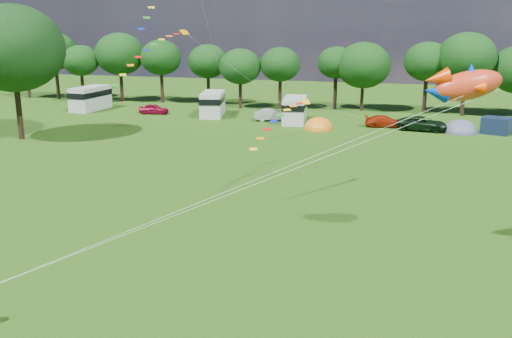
% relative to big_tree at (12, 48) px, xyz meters
% --- Properties ---
extents(ground_plane, '(180.00, 180.00, 0.00)m').
position_rel_big_tree_xyz_m(ground_plane, '(30.00, -28.00, -9.02)').
color(ground_plane, black).
rests_on(ground_plane, ground).
extents(tree_line, '(102.98, 10.98, 10.27)m').
position_rel_big_tree_xyz_m(tree_line, '(35.30, 26.99, -2.67)').
color(tree_line, black).
rests_on(tree_line, ground).
extents(big_tree, '(10.00, 10.00, 13.28)m').
position_rel_big_tree_xyz_m(big_tree, '(0.00, 0.00, 0.00)').
color(big_tree, black).
rests_on(big_tree, ground).
extents(car_a, '(3.98, 2.01, 1.27)m').
position_rel_big_tree_xyz_m(car_a, '(6.26, 17.94, -8.38)').
color(car_a, maroon).
rests_on(car_a, ground).
extents(car_b, '(4.29, 2.83, 1.42)m').
position_rel_big_tree_xyz_m(car_b, '(22.04, 17.04, -8.31)').
color(car_b, '#A0A2A9').
rests_on(car_b, ground).
extents(car_c, '(4.54, 2.50, 1.29)m').
position_rel_big_tree_xyz_m(car_c, '(35.26, 16.35, -8.37)').
color(car_c, '#9B2007').
rests_on(car_c, ground).
extents(car_d, '(5.85, 3.29, 1.51)m').
position_rel_big_tree_xyz_m(car_d, '(39.33, 15.20, -8.26)').
color(car_d, black).
rests_on(car_d, ground).
extents(campervan_a, '(3.12, 6.47, 3.08)m').
position_rel_big_tree_xyz_m(campervan_a, '(-3.34, 18.89, -7.36)').
color(campervan_a, '#B3B3B5').
rests_on(campervan_a, ground).
extents(campervan_b, '(3.79, 6.47, 2.97)m').
position_rel_big_tree_xyz_m(campervan_b, '(14.00, 18.59, -7.42)').
color(campervan_b, '#B9B9BB').
rests_on(campervan_b, ground).
extents(campervan_c, '(3.25, 6.24, 2.93)m').
position_rel_big_tree_xyz_m(campervan_c, '(24.85, 16.63, -7.44)').
color(campervan_c, '#B5B4B6').
rests_on(campervan_c, ground).
extents(tent_orange, '(3.37, 3.69, 2.64)m').
position_rel_big_tree_xyz_m(tent_orange, '(28.25, 13.17, -9.00)').
color(tent_orange, orange).
rests_on(tent_orange, ground).
extents(tent_greyblue, '(3.77, 4.13, 2.81)m').
position_rel_big_tree_xyz_m(tent_greyblue, '(43.24, 15.10, -9.00)').
color(tent_greyblue, '#495062').
rests_on(tent_greyblue, ground).
extents(awning_navy, '(3.37, 3.05, 1.74)m').
position_rel_big_tree_xyz_m(awning_navy, '(46.83, 15.40, -8.15)').
color(awning_navy, '#101B33').
rests_on(awning_navy, ground).
extents(fish_kite, '(4.03, 2.21, 2.11)m').
position_rel_big_tree_xyz_m(fish_kite, '(40.08, -19.97, -0.24)').
color(fish_kite, red).
rests_on(fish_kite, ground).
extents(streamer_kite_b, '(4.21, 4.68, 3.79)m').
position_rel_big_tree_xyz_m(streamer_kite_b, '(20.05, -10.44, 0.75)').
color(streamer_kite_b, '#D38E00').
rests_on(streamer_kite_b, ground).
extents(streamer_kite_c, '(3.16, 4.92, 2.79)m').
position_rel_big_tree_xyz_m(streamer_kite_c, '(29.84, -11.96, -3.43)').
color(streamer_kite_c, gold).
rests_on(streamer_kite_c, ground).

